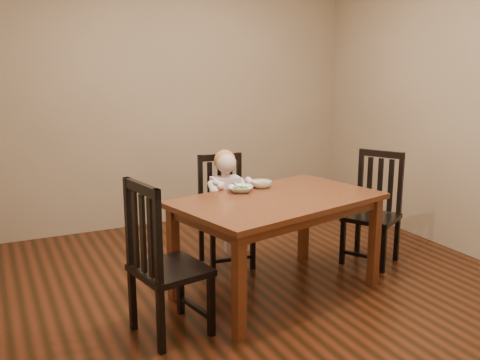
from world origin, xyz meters
name	(u,v)px	position (x,y,z in m)	size (l,w,h in m)	color
room	(265,112)	(0.00, 0.00, 1.35)	(4.01, 4.01, 2.71)	#481D0F
dining_table	(278,209)	(0.06, -0.10, 0.65)	(1.64, 1.20, 0.74)	#4E2312
chair_child	(225,213)	(-0.04, 0.62, 0.45)	(0.44, 0.42, 0.94)	black
chair_left	(163,263)	(-0.90, -0.34, 0.48)	(0.49, 0.51, 1.01)	black
chair_right	(374,210)	(1.13, 0.11, 0.46)	(0.55, 0.55, 0.96)	black
toddler	(226,198)	(-0.05, 0.57, 0.59)	(0.31, 0.39, 0.54)	white
bowl_peas	(241,189)	(-0.11, 0.17, 0.76)	(0.19, 0.19, 0.05)	white
bowl_veg	(261,184)	(0.10, 0.23, 0.76)	(0.16, 0.16, 0.05)	white
fork	(238,187)	(-0.14, 0.14, 0.78)	(0.07, 0.11, 0.05)	silver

